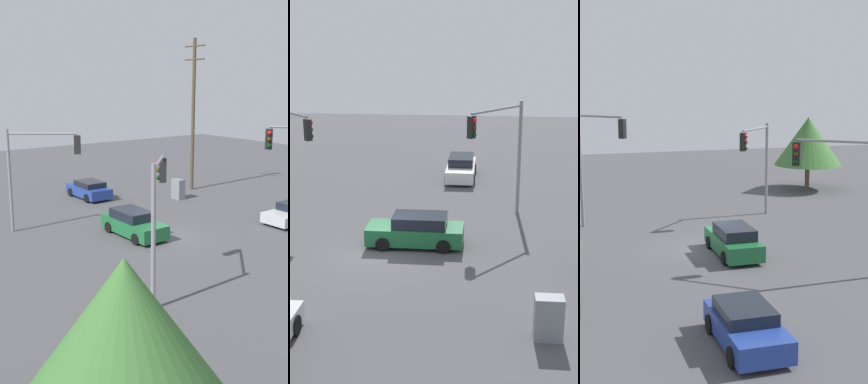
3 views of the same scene
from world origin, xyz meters
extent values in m
plane|color=#4C4C4F|center=(0.00, 0.00, 0.00)|extent=(80.00, 80.00, 0.00)
cube|color=#233D93|center=(-11.08, 1.35, 0.55)|extent=(4.05, 1.81, 0.74)
cube|color=black|center=(-10.88, 1.35, 1.13)|extent=(2.23, 1.60, 0.42)
cylinder|color=black|center=(-12.34, 0.49, 0.33)|extent=(0.65, 0.22, 0.65)
cylinder|color=black|center=(-12.34, 2.21, 0.33)|extent=(0.65, 0.22, 0.65)
cylinder|color=black|center=(-9.83, 0.49, 0.33)|extent=(0.65, 0.22, 0.65)
cylinder|color=black|center=(-9.83, 2.21, 0.33)|extent=(0.65, 0.22, 0.65)
cube|color=#1E6638|center=(-1.45, -1.20, 0.56)|extent=(4.42, 1.75, 0.78)
cube|color=black|center=(-1.67, -1.20, 1.22)|extent=(2.43, 1.54, 0.53)
cylinder|color=black|center=(-0.08, -0.36, 0.32)|extent=(0.64, 0.22, 0.64)
cylinder|color=black|center=(-0.08, -2.03, 0.32)|extent=(0.64, 0.22, 0.64)
cylinder|color=black|center=(-2.82, -0.36, 0.32)|extent=(0.64, 0.22, 0.64)
cylinder|color=black|center=(-2.82, -2.03, 0.32)|extent=(0.64, 0.22, 0.64)
cylinder|color=gray|center=(-5.09, -4.95, 5.80)|extent=(2.53, 3.22, 0.12)
cube|color=black|center=(-3.88, -3.38, 5.17)|extent=(0.43, 0.44, 1.05)
sphere|color=red|center=(-4.01, -3.27, 5.51)|extent=(0.22, 0.22, 0.22)
sphere|color=#392605|center=(-4.01, -3.27, 5.17)|extent=(0.22, 0.22, 0.22)
sphere|color=black|center=(-4.01, -3.27, 4.83)|extent=(0.22, 0.22, 0.22)
cylinder|color=gray|center=(6.30, 5.51, 3.33)|extent=(0.18, 0.18, 6.66)
cylinder|color=gray|center=(5.24, 4.42, 6.41)|extent=(2.21, 2.27, 0.12)
cube|color=black|center=(4.17, 3.32, 5.79)|extent=(0.44, 0.44, 1.05)
sphere|color=red|center=(4.30, 3.20, 6.12)|extent=(0.22, 0.22, 0.22)
sphere|color=#392605|center=(4.30, 3.20, 5.79)|extent=(0.22, 0.22, 0.22)
sphere|color=black|center=(4.30, 3.20, 5.45)|extent=(0.22, 0.22, 0.22)
cylinder|color=gray|center=(6.50, -5.86, 2.88)|extent=(0.18, 0.18, 5.76)
cylinder|color=gray|center=(5.29, -4.68, 5.51)|extent=(2.51, 2.45, 0.12)
cube|color=black|center=(4.07, -3.50, 4.88)|extent=(0.44, 0.44, 1.05)
sphere|color=red|center=(3.95, -3.62, 5.22)|extent=(0.22, 0.22, 0.22)
sphere|color=#392605|center=(3.95, -3.62, 4.88)|extent=(0.22, 0.22, 0.22)
sphere|color=black|center=(3.95, -3.62, 4.55)|extent=(0.22, 0.22, 0.22)
cylinder|color=brown|center=(13.47, -11.85, 0.96)|extent=(0.35, 0.35, 1.92)
cone|color=#3D7033|center=(13.47, -11.85, 3.75)|extent=(5.13, 5.13, 3.67)
camera|label=1|loc=(20.22, -16.34, 8.64)|focal=45.00mm
camera|label=2|loc=(-4.78, 24.00, 10.00)|focal=55.00mm
camera|label=3|loc=(-27.78, 7.02, 8.45)|focal=55.00mm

